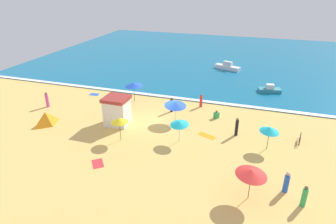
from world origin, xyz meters
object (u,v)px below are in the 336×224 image
object	(u,v)px
beach_umbrella_0	(134,84)
beach_tent	(46,118)
lifeguard_cabana	(117,110)
beachgoer_3	(216,115)
beach_umbrella_3	(175,104)
beachgoer_5	(286,183)
beach_umbrella_2	(252,173)
beachgoer_0	(47,100)
small_boat_1	(270,89)
beachgoer_1	(304,197)
parked_bicycle	(300,138)
beach_umbrella_4	(119,120)
beachgoer_4	(201,101)
small_boat_0	(228,67)
beachgoer_2	(237,127)
beach_umbrella_1	(270,130)
beach_umbrella_5	(179,123)

from	to	relation	value
beach_umbrella_0	beach_tent	distance (m)	10.27
lifeguard_cabana	beachgoer_3	world-z (taller)	lifeguard_cabana
beach_umbrella_3	beachgoer_5	bearing A→B (deg)	-37.70
beach_umbrella_2	beachgoer_0	world-z (taller)	beach_umbrella_2
beachgoer_3	small_boat_1	world-z (taller)	small_boat_1
beachgoer_1	beachgoer_5	distance (m)	1.54
parked_bicycle	beachgoer_5	world-z (taller)	beachgoer_5
lifeguard_cabana	beach_umbrella_4	bearing A→B (deg)	-58.79
beach_umbrella_2	parked_bicycle	distance (m)	9.99
parked_bicycle	beachgoer_4	size ratio (longest dim) A/B	1.19
beachgoer_3	small_boat_0	distance (m)	18.09
beach_tent	beachgoer_2	world-z (taller)	beachgoer_2
parked_bicycle	beachgoer_3	bearing A→B (deg)	162.01
beachgoer_1	lifeguard_cabana	bearing A→B (deg)	157.73
beach_umbrella_1	beach_umbrella_4	bearing A→B (deg)	-168.46
beach_umbrella_2	small_boat_0	bearing A→B (deg)	100.23
beach_umbrella_1	beach_umbrella_5	bearing A→B (deg)	-171.27
beach_umbrella_0	beachgoer_2	bearing A→B (deg)	-20.18
beach_umbrella_0	small_boat_0	xyz separation A→B (m)	(8.79, 16.62, -1.64)
beachgoer_3	small_boat_1	xyz separation A→B (m)	(5.25, 9.55, 0.07)
beachgoer_5	small_boat_0	size ratio (longest dim) A/B	0.38
beachgoer_2	beach_tent	bearing A→B (deg)	-168.78
parked_bicycle	beachgoer_1	size ratio (longest dim) A/B	1.15
small_boat_1	beach_umbrella_5	bearing A→B (deg)	-116.30
beachgoer_4	beachgoer_5	world-z (taller)	beachgoer_5
beach_umbrella_3	beachgoer_4	world-z (taller)	beach_umbrella_3
beach_tent	beachgoer_5	xyz separation A→B (m)	(22.51, -3.37, 0.08)
beach_umbrella_4	beach_umbrella_5	xyz separation A→B (m)	(5.13, 1.43, -0.17)
beach_umbrella_1	beach_tent	bearing A→B (deg)	-174.48
beach_tent	small_boat_1	distance (m)	26.83
beach_umbrella_2	beach_umbrella_0	bearing A→B (deg)	137.27
beachgoer_0	beachgoer_1	distance (m)	27.64
beach_umbrella_2	beach_umbrella_3	distance (m)	12.40
beach_umbrella_3	beachgoer_2	distance (m)	6.44
beach_umbrella_3	beachgoer_3	size ratio (longest dim) A/B	3.62
beach_umbrella_4	small_boat_1	size ratio (longest dim) A/B	0.76
beach_umbrella_3	beach_tent	world-z (taller)	beach_umbrella_3
beach_umbrella_1	beachgoer_4	world-z (taller)	beach_umbrella_1
beachgoer_3	beach_umbrella_2	bearing A→B (deg)	-70.58
beach_umbrella_0	parked_bicycle	distance (m)	18.56
beachgoer_5	beach_umbrella_0	bearing A→B (deg)	144.96
beachgoer_4	beach_umbrella_2	bearing A→B (deg)	-65.83
beach_umbrella_0	small_boat_0	world-z (taller)	beach_umbrella_0
beach_umbrella_3	small_boat_1	size ratio (longest dim) A/B	1.06
beach_umbrella_1	beachgoer_1	distance (m)	7.05
beach_umbrella_1	beachgoer_4	xyz separation A→B (m)	(-7.37, 7.11, -1.17)
beach_umbrella_4	small_boat_1	xyz separation A→B (m)	(12.76, 16.88, -1.59)
beach_umbrella_2	small_boat_0	xyz separation A→B (m)	(-5.35, 29.68, -1.57)
beachgoer_0	beachgoer_1	bearing A→B (deg)	-17.35
small_boat_0	beach_umbrella_0	bearing A→B (deg)	-117.89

